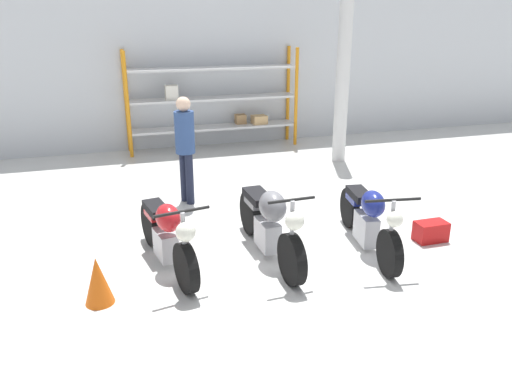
{
  "coord_description": "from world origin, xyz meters",
  "views": [
    {
      "loc": [
        -1.87,
        -5.74,
        3.0
      ],
      "look_at": [
        0.0,
        0.4,
        0.7
      ],
      "focal_mm": 35.0,
      "sensor_mm": 36.0,
      "label": 1
    }
  ],
  "objects_px": {
    "toolbox": "(431,231)",
    "traffic_cone": "(98,281)",
    "motorcycle_grey": "(269,222)",
    "motorcycle_blue": "(368,218)",
    "motorcycle_red": "(167,234)",
    "person_browsing": "(185,141)",
    "shelving_rack": "(214,100)"
  },
  "relations": [
    {
      "from": "toolbox",
      "to": "traffic_cone",
      "type": "height_order",
      "value": "traffic_cone"
    },
    {
      "from": "motorcycle_grey",
      "to": "toolbox",
      "type": "height_order",
      "value": "motorcycle_grey"
    },
    {
      "from": "motorcycle_grey",
      "to": "toolbox",
      "type": "xyz_separation_m",
      "value": [
        2.31,
        -0.21,
        -0.34
      ]
    },
    {
      "from": "motorcycle_blue",
      "to": "motorcycle_red",
      "type": "bearing_deg",
      "value": -86.96
    },
    {
      "from": "person_browsing",
      "to": "toolbox",
      "type": "relative_size",
      "value": 4.03
    },
    {
      "from": "person_browsing",
      "to": "motorcycle_blue",
      "type": "bearing_deg",
      "value": 107.82
    },
    {
      "from": "shelving_rack",
      "to": "motorcycle_red",
      "type": "xyz_separation_m",
      "value": [
        -1.86,
        -5.63,
        -0.69
      ]
    },
    {
      "from": "motorcycle_blue",
      "to": "person_browsing",
      "type": "height_order",
      "value": "person_browsing"
    },
    {
      "from": "shelving_rack",
      "to": "motorcycle_blue",
      "type": "xyz_separation_m",
      "value": [
        0.78,
        -5.89,
        -0.69
      ]
    },
    {
      "from": "motorcycle_red",
      "to": "person_browsing",
      "type": "xyz_separation_m",
      "value": [
        0.61,
        2.19,
        0.61
      ]
    },
    {
      "from": "motorcycle_blue",
      "to": "motorcycle_grey",
      "type": "bearing_deg",
      "value": -88.22
    },
    {
      "from": "shelving_rack",
      "to": "motorcycle_grey",
      "type": "relative_size",
      "value": 1.85
    },
    {
      "from": "motorcycle_grey",
      "to": "motorcycle_blue",
      "type": "distance_m",
      "value": 1.35
    },
    {
      "from": "motorcycle_red",
      "to": "traffic_cone",
      "type": "height_order",
      "value": "motorcycle_red"
    },
    {
      "from": "shelving_rack",
      "to": "traffic_cone",
      "type": "xyz_separation_m",
      "value": [
        -2.69,
        -6.26,
        -0.85
      ]
    },
    {
      "from": "motorcycle_blue",
      "to": "toolbox",
      "type": "distance_m",
      "value": 1.02
    },
    {
      "from": "motorcycle_red",
      "to": "traffic_cone",
      "type": "xyz_separation_m",
      "value": [
        -0.84,
        -0.63,
        -0.17
      ]
    },
    {
      "from": "shelving_rack",
      "to": "motorcycle_red",
      "type": "height_order",
      "value": "shelving_rack"
    },
    {
      "from": "traffic_cone",
      "to": "person_browsing",
      "type": "bearing_deg",
      "value": 62.79
    },
    {
      "from": "traffic_cone",
      "to": "toolbox",
      "type": "bearing_deg",
      "value": 4.08
    },
    {
      "from": "motorcycle_red",
      "to": "toolbox",
      "type": "xyz_separation_m",
      "value": [
        3.61,
        -0.31,
        -0.3
      ]
    },
    {
      "from": "motorcycle_red",
      "to": "person_browsing",
      "type": "distance_m",
      "value": 2.36
    },
    {
      "from": "traffic_cone",
      "to": "motorcycle_red",
      "type": "bearing_deg",
      "value": 36.99
    },
    {
      "from": "motorcycle_red",
      "to": "toolbox",
      "type": "distance_m",
      "value": 3.63
    },
    {
      "from": "traffic_cone",
      "to": "motorcycle_blue",
      "type": "bearing_deg",
      "value": 6.01
    },
    {
      "from": "motorcycle_blue",
      "to": "person_browsing",
      "type": "relative_size",
      "value": 1.18
    },
    {
      "from": "shelving_rack",
      "to": "motorcycle_blue",
      "type": "bearing_deg",
      "value": -82.47
    },
    {
      "from": "motorcycle_red",
      "to": "motorcycle_grey",
      "type": "relative_size",
      "value": 0.92
    },
    {
      "from": "person_browsing",
      "to": "motorcycle_red",
      "type": "bearing_deg",
      "value": 52.7
    },
    {
      "from": "shelving_rack",
      "to": "person_browsing",
      "type": "distance_m",
      "value": 3.66
    },
    {
      "from": "shelving_rack",
      "to": "traffic_cone",
      "type": "height_order",
      "value": "shelving_rack"
    },
    {
      "from": "motorcycle_blue",
      "to": "toolbox",
      "type": "xyz_separation_m",
      "value": [
        0.97,
        -0.05,
        -0.29
      ]
    }
  ]
}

